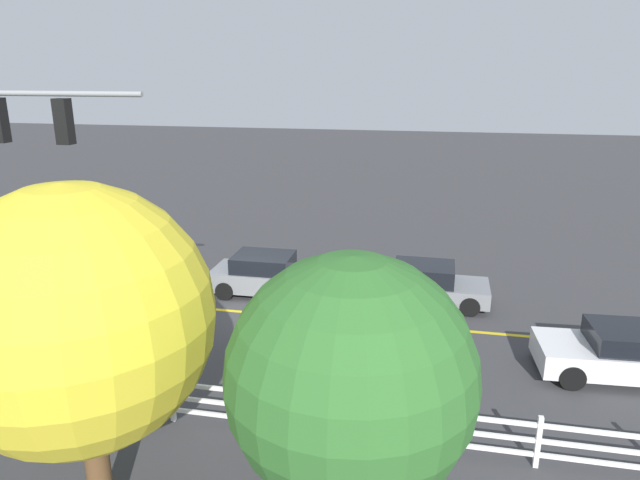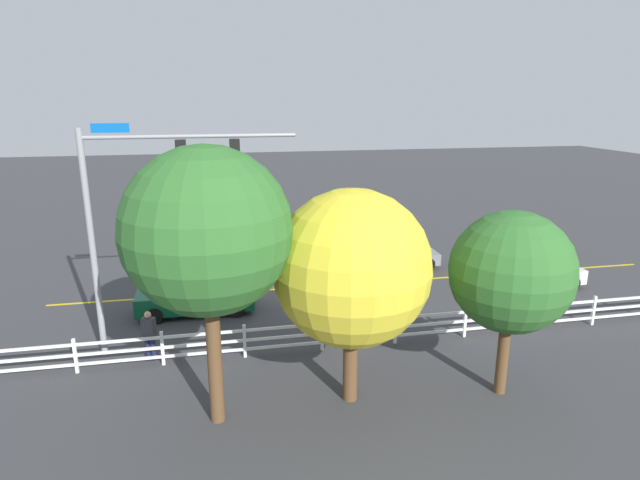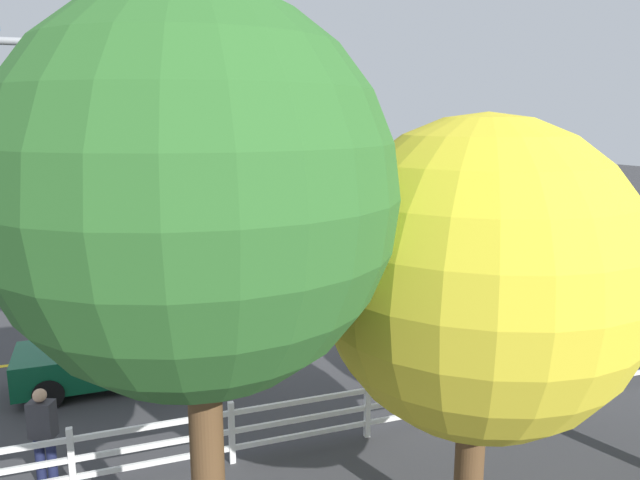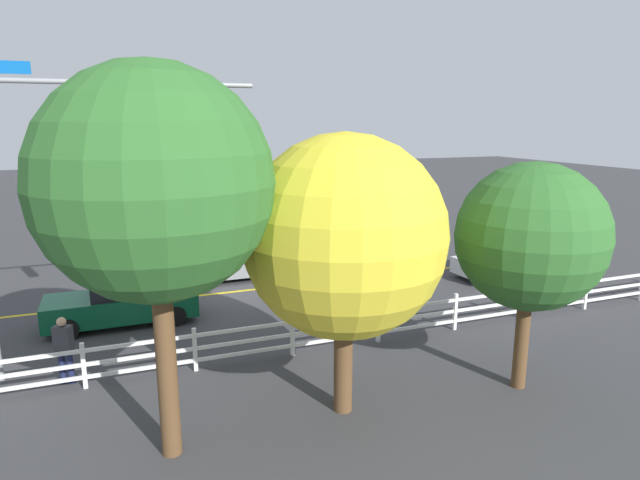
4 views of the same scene
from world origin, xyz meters
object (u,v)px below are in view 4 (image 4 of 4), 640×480
Objects in this scene: car_2 at (231,262)px; tree_0 at (344,237)px; pedestrian at (64,347)px; tree_1 at (154,185)px; tree_2 at (531,237)px; car_0 at (508,260)px; car_1 at (123,302)px; car_3 at (354,250)px.

tree_0 is (-0.26, 10.86, 3.21)m from car_2.
pedestrian is 0.28× the size of tree_0.
pedestrian is 0.23× the size of tree_1.
pedestrian is 0.31× the size of tree_2.
tree_0 reaches higher than car_2.
tree_0 is (10.42, 7.21, 3.24)m from car_0.
car_1 is 0.62× the size of tree_1.
car_2 is at bearing -22.13° from car_0.
car_2 reaches higher than car_0.
pedestrian is at bearing 9.56° from car_0.
pedestrian is (16.22, 3.70, 0.26)m from car_0.
car_1 is 12.06m from tree_2.
car_3 is at bearing 2.68° from car_2.
tree_0 is 1.12× the size of tree_2.
car_2 reaches higher than car_3.
pedestrian is 11.28m from tree_2.
tree_1 reaches higher than pedestrian.
car_1 is 9.04m from tree_0.
car_0 is at bearing -152.00° from tree_1.
tree_0 is at bearing -114.48° from car_3.
tree_0 is 0.83× the size of tree_1.
car_1 is 10.45m from car_3.
car_1 is 5.52m from car_2.
car_0 is 16.64m from pedestrian.
tree_0 is (-5.80, 3.51, 2.99)m from pedestrian.
tree_0 is at bearing -88.96° from car_2.
tree_2 is (-4.37, 0.51, -0.24)m from tree_0.
car_1 is at bearing -41.34° from tree_2.
tree_1 reaches higher than tree_0.
car_0 is 0.82× the size of tree_2.
tree_1 is at bearing -1.56° from tree_2.
car_0 is at bearing -36.60° from car_3.
pedestrian is at bearing -61.09° from tree_1.
car_2 is 5.55m from car_3.
tree_2 reaches higher than car_3.
pedestrian is 6.08m from tree_1.
pedestrian reaches higher than car_3.
car_2 is at bearing -176.13° from car_3.
tree_2 is (-8.07, 0.22, -1.50)m from tree_1.
car_3 is at bearing -158.28° from car_1.
tree_2 is (0.91, 11.66, 3.01)m from car_3.
tree_1 reaches higher than car_3.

